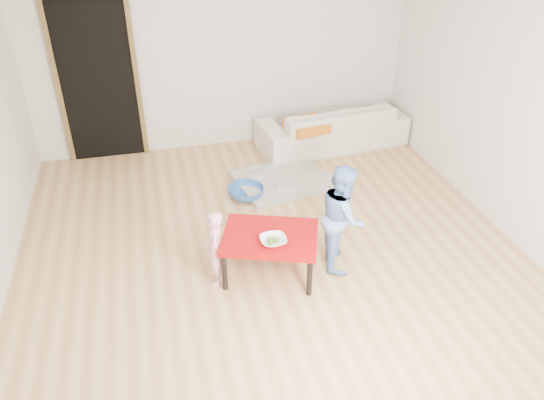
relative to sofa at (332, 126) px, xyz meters
name	(u,v)px	position (x,y,z in m)	size (l,w,h in m)	color
floor	(267,243)	(-1.41, -2.05, -0.30)	(5.00, 5.00, 0.01)	#B17C4C
back_wall	(222,52)	(-1.41, 0.45, 1.00)	(5.00, 0.02, 2.60)	silver
right_wall	(508,104)	(1.09, -2.05, 1.00)	(0.02, 5.00, 2.60)	silver
doorway	(98,82)	(-3.01, 0.43, 0.73)	(1.02, 0.08, 2.11)	brown
sofa	(332,126)	(0.00, 0.00, 0.00)	(2.03, 0.79, 0.59)	white
cushion	(307,126)	(-0.45, -0.26, 0.16)	(0.50, 0.44, 0.13)	orange
red_table	(270,254)	(-1.50, -2.51, -0.08)	(0.87, 0.65, 0.44)	#97080A
bowl	(273,241)	(-1.50, -2.64, 0.17)	(0.24, 0.24, 0.06)	white
broccoli	(273,241)	(-1.50, -2.64, 0.17)	(0.12, 0.12, 0.06)	#2D5919
child_pink	(215,249)	(-2.01, -2.52, 0.08)	(0.28, 0.18, 0.75)	pink
child_blue	(342,217)	(-0.80, -2.51, 0.24)	(0.52, 0.40, 1.07)	#587FCC
basin	(246,192)	(-1.45, -1.10, -0.23)	(0.43, 0.43, 0.13)	#2B57A3
blanket	(283,180)	(-0.93, -0.85, -0.27)	(1.10, 0.92, 0.06)	beige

